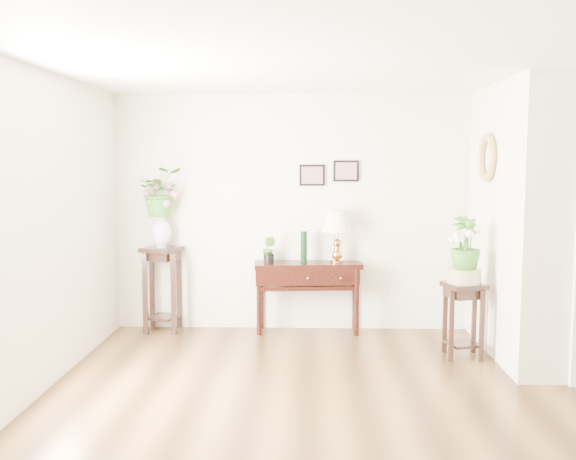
{
  "coord_description": "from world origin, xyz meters",
  "views": [
    {
      "loc": [
        -0.71,
        -4.87,
        2.0
      ],
      "look_at": [
        -0.89,
        1.3,
        1.35
      ],
      "focal_mm": 40.0,
      "sensor_mm": 36.0,
      "label": 1
    }
  ],
  "objects_px": {
    "console_table": "(308,297)",
    "plant_stand_b": "(463,320)",
    "table_lamp": "(337,233)",
    "plant_stand_a": "(163,289)"
  },
  "relations": [
    {
      "from": "console_table",
      "to": "plant_stand_b",
      "type": "distance_m",
      "value": 1.85
    },
    {
      "from": "console_table",
      "to": "table_lamp",
      "type": "distance_m",
      "value": 0.84
    },
    {
      "from": "console_table",
      "to": "plant_stand_a",
      "type": "relative_size",
      "value": 1.24
    },
    {
      "from": "plant_stand_a",
      "to": "console_table",
      "type": "bearing_deg",
      "value": 0.02
    },
    {
      "from": "table_lamp",
      "to": "plant_stand_b",
      "type": "relative_size",
      "value": 0.8
    },
    {
      "from": "console_table",
      "to": "plant_stand_b",
      "type": "bearing_deg",
      "value": -34.77
    },
    {
      "from": "plant_stand_a",
      "to": "plant_stand_b",
      "type": "distance_m",
      "value": 3.45
    },
    {
      "from": "plant_stand_a",
      "to": "plant_stand_b",
      "type": "relative_size",
      "value": 1.3
    },
    {
      "from": "plant_stand_a",
      "to": "plant_stand_b",
      "type": "xyz_separation_m",
      "value": [
        3.32,
        -0.93,
        -0.12
      ]
    },
    {
      "from": "table_lamp",
      "to": "plant_stand_a",
      "type": "distance_m",
      "value": 2.17
    }
  ]
}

